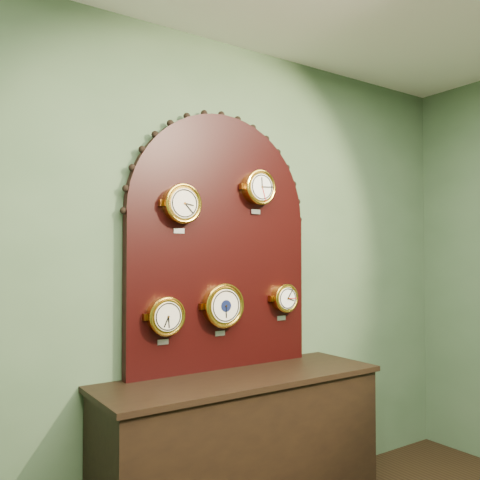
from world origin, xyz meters
TOP-DOWN VIEW (x-y plane):
  - wall_back at (0.00, 2.50)m, footprint 4.00×0.00m
  - shop_counter at (0.00, 2.23)m, footprint 1.60×0.50m
  - display_board at (0.00, 2.45)m, footprint 1.26×0.06m
  - roman_clock at (-0.30, 2.38)m, footprint 0.22×0.08m
  - arabic_clock at (0.23, 2.38)m, footprint 0.22×0.08m
  - hygrometer at (-0.39, 2.38)m, footprint 0.21×0.08m
  - barometer at (-0.03, 2.38)m, footprint 0.26×0.08m
  - tide_clock at (0.43, 2.38)m, footprint 0.18×0.08m

SIDE VIEW (x-z plane):
  - shop_counter at x=0.00m, z-range 0.00..0.80m
  - hygrometer at x=-0.39m, z-range 1.04..1.30m
  - barometer at x=-0.03m, z-range 1.05..1.36m
  - tide_clock at x=0.43m, z-range 1.11..1.34m
  - wall_back at x=0.00m, z-range -0.60..3.40m
  - display_board at x=0.00m, z-range 0.86..2.39m
  - roman_clock at x=-0.30m, z-range 1.64..1.91m
  - arabic_clock at x=0.23m, z-range 1.77..2.04m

